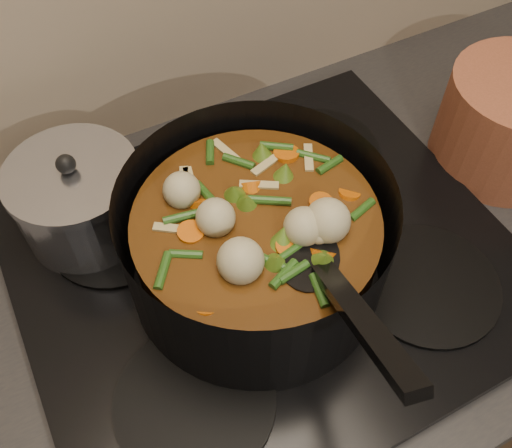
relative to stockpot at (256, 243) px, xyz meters
name	(u,v)px	position (x,y,z in m)	size (l,w,h in m)	color
counter	(263,390)	(0.02, 0.02, -0.55)	(2.64, 0.64, 0.91)	brown
stovetop	(267,261)	(0.02, 0.02, -0.08)	(0.62, 0.54, 0.03)	black
stockpot	(256,243)	(0.00, 0.00, 0.00)	(0.40, 0.47, 0.23)	black
saucepan	(80,200)	(-0.16, 0.17, -0.02)	(0.17, 0.17, 0.14)	silver
terracotta_crock	(512,122)	(0.43, 0.03, -0.02)	(0.20, 0.20, 0.14)	brown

